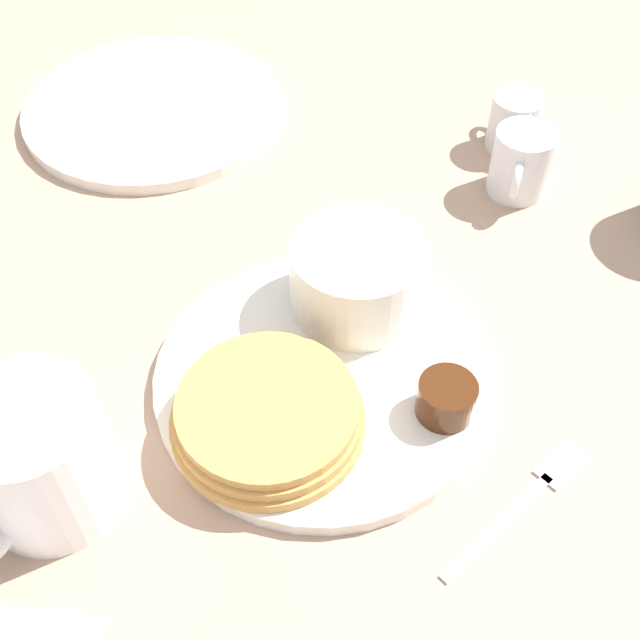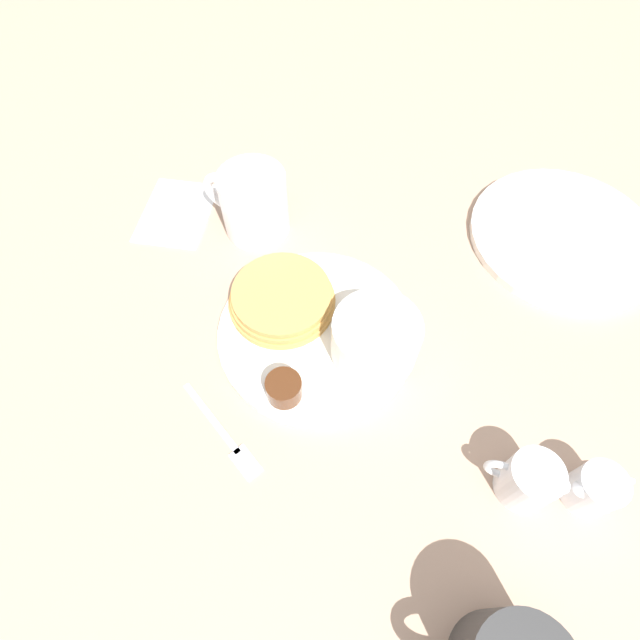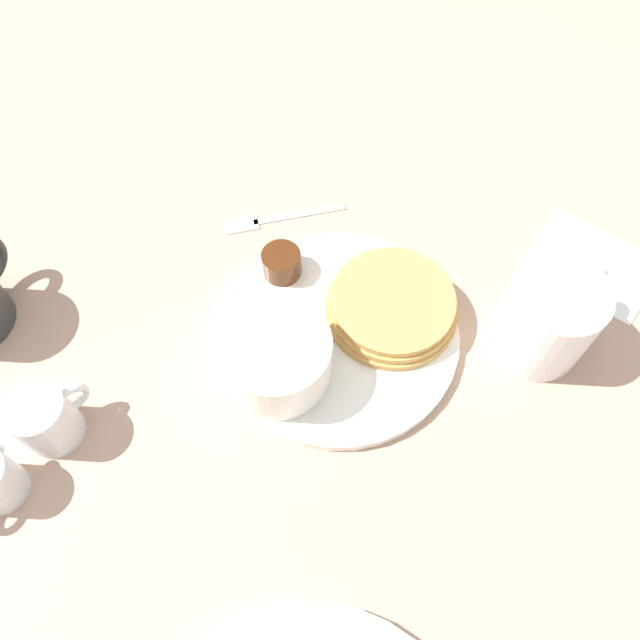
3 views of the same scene
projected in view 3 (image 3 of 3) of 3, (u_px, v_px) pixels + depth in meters
ground_plane at (337, 335)px, 0.63m from camera, size 4.00×4.00×0.00m
plate at (337, 333)px, 0.63m from camera, size 0.24×0.24×0.01m
pancake_stack at (392, 305)px, 0.62m from camera, size 0.13×0.13×0.03m
bowl at (277, 357)px, 0.57m from camera, size 0.10×0.10×0.06m
syrup_cup at (282, 263)px, 0.64m from camera, size 0.04×0.04×0.03m
butter_ramekin at (256, 364)px, 0.59m from camera, size 0.04×0.04×0.04m
coffee_mug at (549, 317)px, 0.59m from camera, size 0.09×0.12×0.09m
creamer_pitcher_near at (45, 419)px, 0.55m from camera, size 0.05×0.08×0.06m
fork at (271, 219)px, 0.70m from camera, size 0.12×0.10×0.00m
napkin at (592, 264)px, 0.67m from camera, size 0.14×0.12×0.00m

